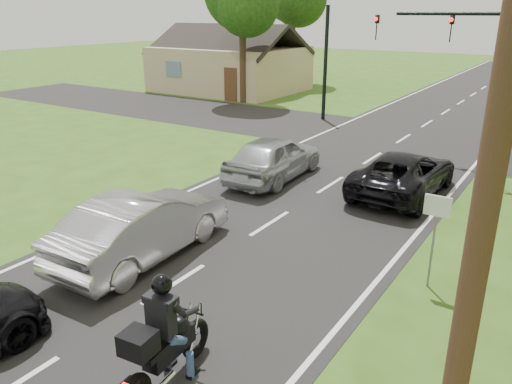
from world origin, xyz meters
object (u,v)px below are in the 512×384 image
at_px(motorcycle_rider, 162,346).
at_px(sign_white, 436,219).
at_px(silver_sedan, 143,226).
at_px(traffic_signal, 485,55).
at_px(dark_suv, 404,173).
at_px(silver_suv, 274,157).
at_px(sign_green, 506,142).
at_px(utility_pole_near, 506,82).

relative_size(motorcycle_rider, sign_white, 1.11).
bearing_deg(silver_sedan, traffic_signal, -112.95).
bearing_deg(sign_white, motorcycle_rider, -115.73).
relative_size(dark_suv, sign_white, 2.37).
height_order(traffic_signal, sign_white, traffic_signal).
height_order(dark_suv, silver_suv, silver_suv).
bearing_deg(traffic_signal, sign_white, -82.95).
bearing_deg(silver_sedan, sign_green, -124.76).
relative_size(dark_suv, sign_green, 2.37).
bearing_deg(silver_sedan, dark_suv, -119.02).
xyz_separation_m(motorcycle_rider, traffic_signal, (1.28, 16.50, 3.34)).
bearing_deg(silver_sedan, silver_suv, -88.86).
distance_m(silver_suv, utility_pole_near, 13.27).
relative_size(traffic_signal, sign_white, 3.00).
bearing_deg(silver_suv, dark_suv, -169.56).
relative_size(silver_sedan, sign_white, 2.31).
bearing_deg(silver_suv, silver_sedan, 91.49).
relative_size(motorcycle_rider, utility_pole_near, 0.24).
bearing_deg(sign_green, utility_pole_near, -84.28).
bearing_deg(dark_suv, sign_green, -135.14).
relative_size(dark_suv, traffic_signal, 0.79).
distance_m(silver_sedan, utility_pole_near, 9.19).
xyz_separation_m(traffic_signal, sign_white, (1.36, -11.02, -2.54)).
distance_m(motorcycle_rider, silver_sedan, 4.74).
bearing_deg(motorcycle_rider, utility_pole_near, 1.05).
height_order(traffic_signal, sign_green, traffic_signal).
bearing_deg(sign_green, silver_sedan, -121.73).
height_order(silver_sedan, sign_green, sign_green).
bearing_deg(motorcycle_rider, sign_white, 58.43).
bearing_deg(motorcycle_rider, traffic_signal, 79.72).
bearing_deg(motorcycle_rider, dark_suv, 82.69).
bearing_deg(silver_suv, utility_pole_near, 128.18).
relative_size(traffic_signal, sign_green, 3.00).
height_order(motorcycle_rider, silver_suv, motorcycle_rider).
distance_m(silver_suv, sign_green, 7.78).
bearing_deg(sign_green, motorcycle_rider, -101.90).
height_order(motorcycle_rider, dark_suv, motorcycle_rider).
distance_m(motorcycle_rider, sign_white, 6.14).
distance_m(silver_suv, traffic_signal, 9.05).
xyz_separation_m(dark_suv, traffic_signal, (1.00, 5.48, 3.42)).
distance_m(motorcycle_rider, sign_green, 13.80).
bearing_deg(silver_sedan, motorcycle_rider, 135.97).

